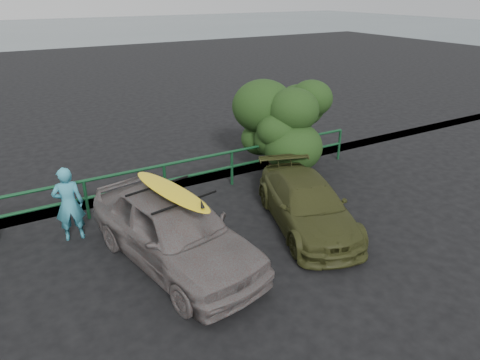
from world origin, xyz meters
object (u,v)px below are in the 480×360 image
object	(u,v)px
sedan	(174,229)
man	(69,204)
guardrail	(127,190)
olive_vehicle	(307,204)
surfboard	(171,191)

from	to	relation	value
sedan	man	bearing A→B (deg)	118.59
sedan	guardrail	bearing A→B (deg)	82.07
guardrail	sedan	xyz separation A→B (m)	(0.16, -2.73, 0.24)
sedan	man	world-z (taller)	man
guardrail	sedan	world-z (taller)	sedan
guardrail	olive_vehicle	bearing A→B (deg)	-40.64
sedan	olive_vehicle	world-z (taller)	sedan
sedan	surfboard	bearing A→B (deg)	168.68
olive_vehicle	surfboard	world-z (taller)	surfboard
sedan	surfboard	size ratio (longest dim) A/B	1.84
sedan	olive_vehicle	distance (m)	3.24
guardrail	olive_vehicle	xyz separation A→B (m)	(3.39, -2.91, 0.05)
sedan	man	size ratio (longest dim) A/B	2.60
sedan	surfboard	world-z (taller)	surfboard
olive_vehicle	man	distance (m)	5.33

